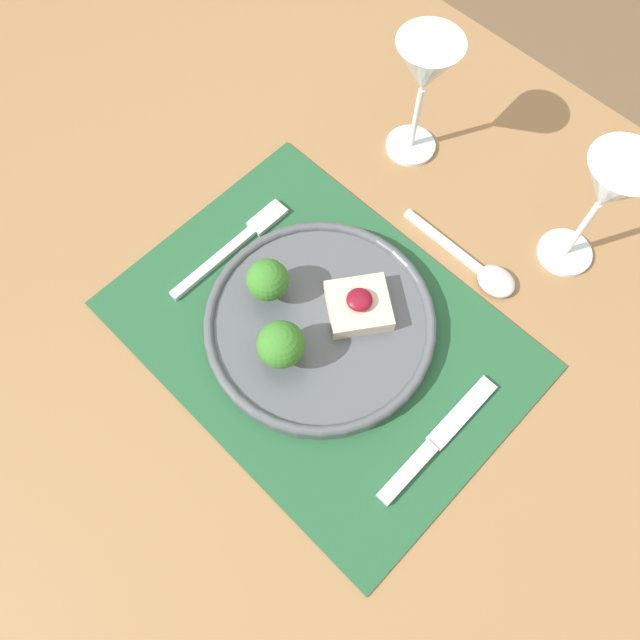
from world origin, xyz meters
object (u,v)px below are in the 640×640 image
Objects in this scene: knife at (431,447)px; dinner_plate at (317,321)px; spoon at (483,271)px; wine_glass_near at (609,190)px; fork at (238,243)px; wine_glass_far at (425,73)px.

dinner_plate is at bearing 174.56° from knife.
knife is (0.19, -0.02, -0.01)m from dinner_plate.
spoon is 0.95× the size of wine_glass_near.
knife is 1.03× the size of wine_glass_near.
dinner_plate is 1.47× the size of fork.
wine_glass_near is at bearing 96.59° from knife.
spoon is 0.17m from wine_glass_near.
knife is (0.33, -0.03, 0.00)m from fork.
fork is at bearing -101.14° from wine_glass_far.
wine_glass_near reaches higher than knife.
dinner_plate reaches higher than spoon.
dinner_plate reaches higher than fork.
fork is 1.08× the size of spoon.
knife is 0.42m from wine_glass_far.
spoon is 0.24m from wine_glass_far.
wine_glass_far is at bearing 109.26° from dinner_plate.
dinner_plate is 1.60× the size of spoon.
wine_glass_near reaches higher than spoon.
wine_glass_far is at bearing -177.96° from wine_glass_near.
spoon reaches higher than knife.
wine_glass_near is 0.24m from wine_glass_far.
dinner_plate is 0.31m from wine_glass_far.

